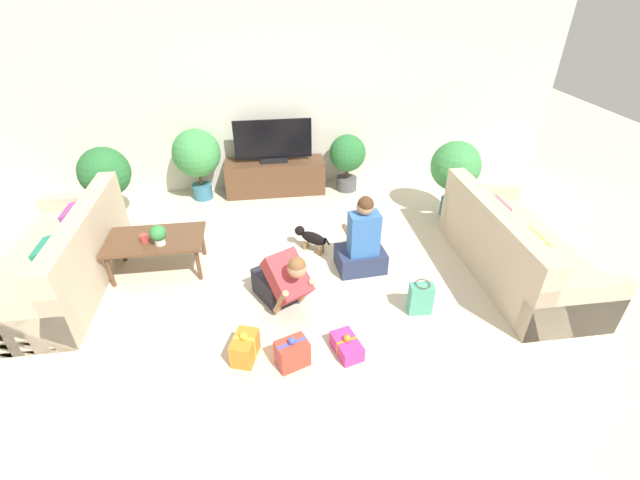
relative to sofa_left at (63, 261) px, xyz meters
name	(u,v)px	position (x,y,z in m)	size (l,w,h in m)	color
ground_plane	(294,288)	(2.38, -0.42, -0.29)	(16.00, 16.00, 0.00)	beige
wall_back	(275,100)	(2.38, 2.21, 1.01)	(8.40, 0.06, 2.60)	beige
sofa_left	(63,261)	(0.00, 0.00, 0.00)	(0.92, 2.06, 0.83)	#C6B293
sofa_right	(513,251)	(4.77, -0.46, 0.00)	(0.92, 2.06, 0.83)	#C6B293
coffee_table	(155,242)	(0.93, 0.13, 0.08)	(1.03, 0.60, 0.41)	brown
tv_console	(275,177)	(2.31, 1.92, -0.04)	(1.45, 0.43, 0.50)	brown
tv	(273,143)	(2.31, 1.92, 0.48)	(1.10, 0.20, 0.61)	black
potted_plant_back_left	(197,155)	(1.24, 1.87, 0.38)	(0.66, 0.66, 1.03)	#336B84
potted_plant_corner_right	(455,168)	(4.62, 0.92, 0.39)	(0.64, 0.64, 1.03)	#336B84
potted_plant_back_right	(347,156)	(3.39, 1.87, 0.24)	(0.54, 0.54, 0.85)	#4C4C51
potted_plant_corner_left	(105,174)	(0.14, 1.38, 0.38)	(0.64, 0.64, 1.01)	beige
person_kneeling	(282,281)	(2.25, -0.67, 0.02)	(0.62, 0.79, 0.74)	#23232D
person_sitting	(362,244)	(3.16, -0.17, 0.04)	(0.55, 0.50, 0.93)	#283351
dog	(310,237)	(2.64, 0.29, -0.11)	(0.39, 0.36, 0.27)	black
gift_box_a	(347,346)	(2.77, -1.37, -0.22)	(0.27, 0.36, 0.20)	#CC3389
gift_box_b	(245,347)	(1.88, -1.31, -0.17)	(0.26, 0.33, 0.29)	orange
gift_box_c	(292,353)	(2.28, -1.44, -0.16)	(0.31, 0.26, 0.30)	red
gift_bag_a	(421,298)	(3.57, -0.95, -0.12)	(0.24, 0.16, 0.35)	#4CA384
mug	(144,238)	(0.84, 0.06, 0.17)	(0.12, 0.08, 0.09)	#B23D38
tabletop_plant	(158,234)	(1.01, 0.00, 0.25)	(0.17, 0.17, 0.22)	beige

